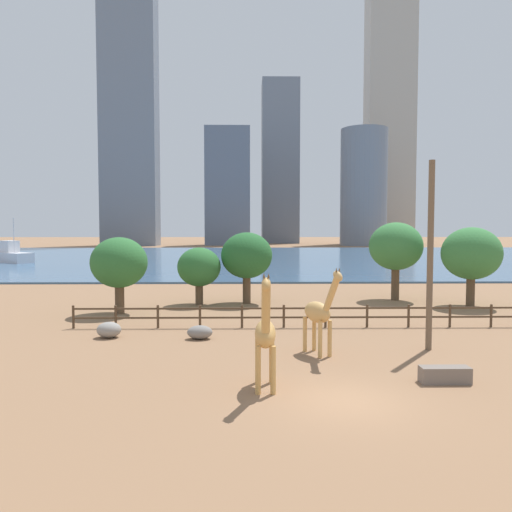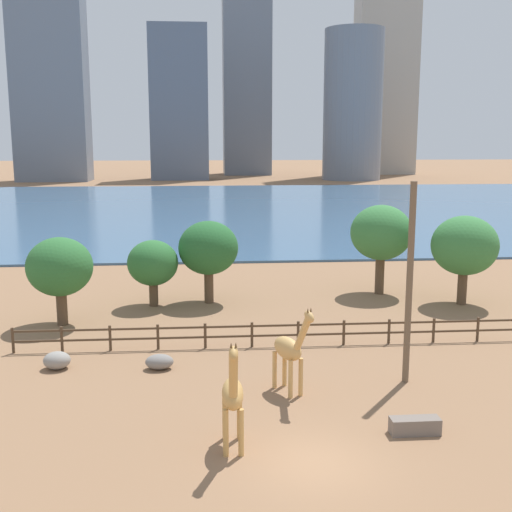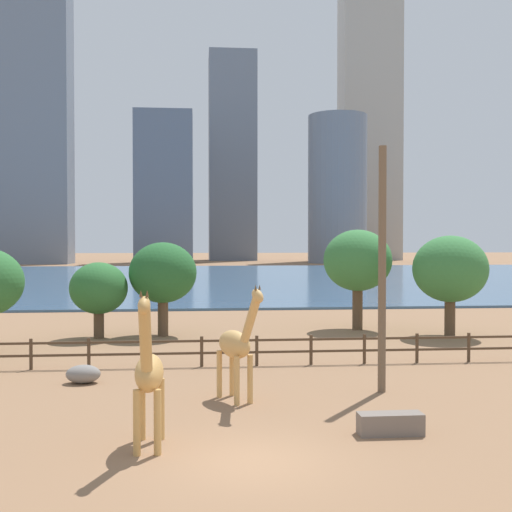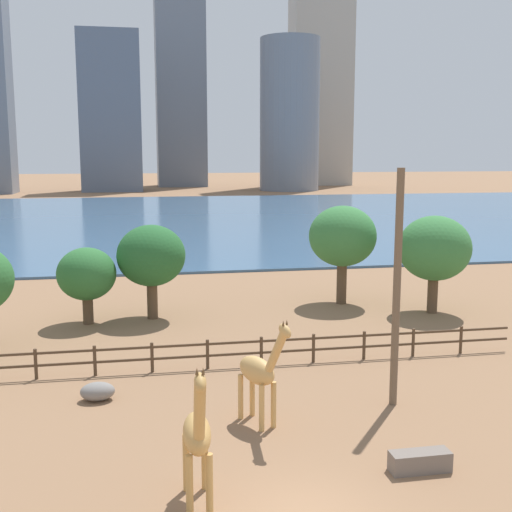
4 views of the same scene
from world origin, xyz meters
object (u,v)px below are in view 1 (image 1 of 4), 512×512
Objects in this scene: giraffe_companion at (319,312)px; boulder_near_fence at (200,332)px; tree_right_tall at (247,256)px; boat_ferry at (12,255)px; tree_left_large at (396,247)px; utility_pole at (430,256)px; tree_center_broad at (199,267)px; giraffe_tall at (265,334)px; boulder_by_pole at (109,330)px; tree_right_small at (119,263)px; feeding_trough at (445,375)px; tree_left_small at (471,254)px.

giraffe_companion reaches higher than boulder_near_fence.
tree_right_tall is 0.68× the size of boat_ferry.
boulder_near_fence is 19.80m from tree_left_large.
utility_pole is 2.08× the size of tree_center_broad.
tree_left_large is (14.00, 13.46, 3.83)m from boulder_near_fence.
utility_pole reaches higher than boulder_near_fence.
boulder_by_pole is at bearing -136.39° from giraffe_tall.
tree_right_small is 0.64× the size of boat_ferry.
giraffe_tall is at bearing -174.60° from feeding_trough.
feeding_trough is at bearing -60.17° from tree_center_broad.
tree_left_large is at bearing 153.70° from giraffe_tall.
giraffe_companion is 15.95m from tree_right_small.
tree_right_tall is 1.05× the size of tree_right_small.
tree_left_large is (18.72, 13.05, 3.77)m from boulder_by_pole.
feeding_trough is at bearing 19.43° from giraffe_companion.
tree_center_broad is at bearing 119.83° from feeding_trough.
boulder_by_pole is 11.80m from tree_center_broad.
boulder_near_fence is at bearing -19.76° from boat_ferry.
boulder_by_pole is (-15.56, 2.81, -3.97)m from utility_pole.
tree_right_tall is at bearing -177.29° from giraffe_tall.
tree_center_broad is (3.60, 10.99, 2.34)m from boulder_by_pole.
tree_left_small reaches higher than tree_center_broad.
tree_left_small reaches higher than tree_right_tall.
tree_left_small is at bearing 63.25° from feeding_trough.
giraffe_companion is at bearing -65.34° from tree_center_broad.
tree_left_small is (8.86, 17.59, 3.49)m from feeding_trough.
feeding_trough is 21.83m from tree_right_small.
boulder_by_pole is 0.20× the size of tree_left_large.
tree_left_small is at bearing 140.47° from giraffe_tall.
tree_left_large is at bearing 128.23° from giraffe_companion.
boulder_by_pole is 23.13m from tree_left_large.
tree_left_small is at bearing -5.96° from tree_right_tall.
tree_right_small is at bearing 136.27° from feeding_trough.
tree_right_small is at bearing -152.63° from tree_right_tall.
tree_left_small reaches higher than boulder_by_pole.
boat_ferry is (-44.17, 61.12, 1.06)m from feeding_trough.
tree_right_small is at bearing 100.01° from boulder_by_pole.
giraffe_tall is 19.82m from tree_center_broad.
giraffe_companion is at bearing -170.62° from utility_pole.
tree_center_broad is (-11.96, 13.79, -1.63)m from utility_pole.
tree_left_large is 20.85m from tree_right_small.
boat_ferry is (-48.55, 40.31, -2.81)m from tree_left_large.
giraffe_tall is at bearing -21.15° from boat_ferry.
boulder_near_fence is at bearing -136.14° from tree_left_large.
giraffe_tall is 0.54× the size of boat_ferry.
tree_right_tall reaches higher than tree_center_broad.
giraffe_tall is at bearing -130.32° from tree_left_small.
utility_pole reaches higher than tree_right_tall.
tree_center_broad is at bearing 130.92° from utility_pole.
giraffe_tall is 23.95m from tree_left_small.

